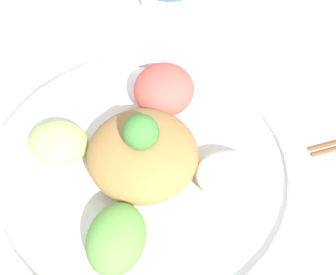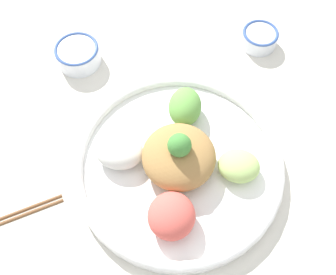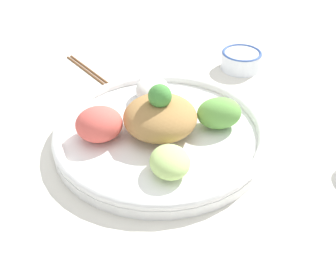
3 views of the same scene
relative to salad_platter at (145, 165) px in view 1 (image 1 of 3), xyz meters
The scene contains 2 objects.
ground_plane 0.04m from the salad_platter, 54.79° to the left, with size 2.40×2.40×0.00m, color silver.
salad_platter is the anchor object (origin of this frame).
Camera 1 is at (0.16, 0.25, 0.54)m, focal length 50.00 mm.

